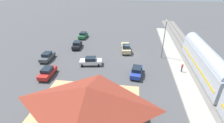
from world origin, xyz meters
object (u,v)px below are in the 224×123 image
at_px(sedan_black, 77,45).
at_px(station_building, 88,107).
at_px(pedestrian_on_platform, 182,67).
at_px(light_pole_near_platform, 165,35).
at_px(sedan_green, 83,35).
at_px(sedan_charcoal, 47,56).
at_px(sedan_white, 91,61).
at_px(sedan_blue, 137,71).
at_px(pickup_tan, 126,48).
at_px(sedan_red, 47,72).

bearing_deg(sedan_black, station_building, 111.87).
height_order(pedestrian_on_platform, light_pole_near_platform, light_pole_near_platform).
bearing_deg(sedan_green, sedan_black, 95.26).
xyz_separation_m(sedan_charcoal, sedan_white, (-10.11, 0.93, 0.00)).
xyz_separation_m(station_building, light_pole_near_platform, (-11.20, -21.37, 2.25)).
bearing_deg(pedestrian_on_platform, sedan_blue, 13.75).
xyz_separation_m(station_building, pickup_tan, (-2.88, -23.66, -2.08)).
bearing_deg(sedan_black, sedan_charcoal, 60.89).
relative_size(sedan_blue, light_pole_near_platform, 0.54).
height_order(sedan_green, sedan_white, same).
bearing_deg(light_pole_near_platform, pedestrian_on_platform, 114.54).
xyz_separation_m(sedan_black, light_pole_near_platform, (-20.94, 2.90, 4.47)).
relative_size(sedan_white, light_pole_near_platform, 0.55).
bearing_deg(light_pole_near_platform, sedan_white, 20.59).
relative_size(pedestrian_on_platform, sedan_white, 0.36).
relative_size(sedan_charcoal, sedan_blue, 0.97).
bearing_deg(pedestrian_on_platform, station_building, 46.54).
height_order(station_building, sedan_red, station_building).
height_order(pedestrian_on_platform, sedan_green, pedestrian_on_platform).
bearing_deg(pickup_tan, pedestrian_on_platform, 142.19).
distance_m(sedan_black, sedan_red, 14.05).
bearing_deg(station_building, light_pole_near_platform, -117.66).
xyz_separation_m(sedan_green, sedan_red, (0.22, 21.89, 0.00)).
xyz_separation_m(station_building, sedan_charcoal, (14.00, -16.63, -2.23)).
relative_size(pickup_tan, sedan_blue, 1.20).
distance_m(sedan_green, light_pole_near_platform, 24.61).
distance_m(pedestrian_on_platform, sedan_blue, 8.79).
height_order(sedan_green, sedan_red, same).
height_order(sedan_charcoal, sedan_white, same).
height_order(pickup_tan, light_pole_near_platform, light_pole_near_platform).
relative_size(sedan_green, sedan_blue, 0.96).
xyz_separation_m(sedan_black, sedan_blue, (-15.35, 11.43, 0.00)).
bearing_deg(sedan_blue, pickup_tan, -75.87).
xyz_separation_m(pedestrian_on_platform, sedan_charcoal, (28.14, -1.71, -0.40)).
distance_m(sedan_charcoal, sedan_red, 7.19).
relative_size(pedestrian_on_platform, light_pole_near_platform, 0.20).
bearing_deg(sedan_red, pedestrian_on_platform, -169.34).
bearing_deg(sedan_red, sedan_white, -141.29).
height_order(station_building, pickup_tan, station_building).
bearing_deg(sedan_black, light_pole_near_platform, 172.11).
bearing_deg(pedestrian_on_platform, sedan_red, 10.66).
xyz_separation_m(pickup_tan, sedan_blue, (-2.73, 10.82, -0.15)).
distance_m(sedan_green, sedan_white, 17.70).
xyz_separation_m(sedan_white, sedan_red, (6.80, 5.45, 0.00)).
relative_size(sedan_green, sedan_red, 0.99).
bearing_deg(sedan_green, pickup_tan, 147.59).
xyz_separation_m(sedan_charcoal, sedan_black, (-4.25, -7.64, 0.00)).
distance_m(sedan_red, sedan_blue, 16.50).
bearing_deg(light_pole_near_platform, sedan_green, -26.42).
relative_size(sedan_charcoal, light_pole_near_platform, 0.53).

